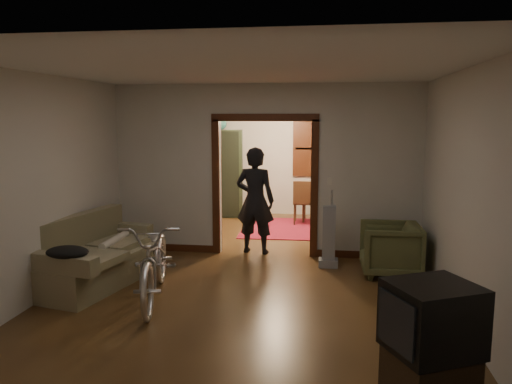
% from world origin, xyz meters
% --- Properties ---
extents(floor, '(5.00, 8.50, 0.01)m').
position_xyz_m(floor, '(0.00, 0.00, 0.00)').
color(floor, '#3D2713').
rests_on(floor, ground).
extents(ceiling, '(5.00, 8.50, 0.01)m').
position_xyz_m(ceiling, '(0.00, 0.00, 2.80)').
color(ceiling, white).
rests_on(ceiling, floor).
extents(wall_back, '(5.00, 0.02, 2.80)m').
position_xyz_m(wall_back, '(0.00, 4.25, 1.40)').
color(wall_back, beige).
rests_on(wall_back, floor).
extents(wall_left, '(0.02, 8.50, 2.80)m').
position_xyz_m(wall_left, '(-2.50, 0.00, 1.40)').
color(wall_left, beige).
rests_on(wall_left, floor).
extents(wall_right, '(0.02, 8.50, 2.80)m').
position_xyz_m(wall_right, '(2.50, 0.00, 1.40)').
color(wall_right, beige).
rests_on(wall_right, floor).
extents(partition_wall, '(5.00, 0.14, 2.80)m').
position_xyz_m(partition_wall, '(0.00, 0.75, 1.40)').
color(partition_wall, beige).
rests_on(partition_wall, floor).
extents(door_casing, '(1.74, 0.20, 2.32)m').
position_xyz_m(door_casing, '(0.00, 0.75, 1.10)').
color(door_casing, '#3D1C0E').
rests_on(door_casing, floor).
extents(far_window, '(0.98, 0.06, 1.28)m').
position_xyz_m(far_window, '(0.70, 4.21, 1.55)').
color(far_window, black).
rests_on(far_window, wall_back).
extents(chandelier, '(0.24, 0.24, 0.24)m').
position_xyz_m(chandelier, '(0.00, 2.50, 2.35)').
color(chandelier, '#FFE0A5').
rests_on(chandelier, ceiling).
extents(light_switch, '(0.08, 0.01, 0.12)m').
position_xyz_m(light_switch, '(1.05, 0.68, 1.25)').
color(light_switch, silver).
rests_on(light_switch, partition_wall).
extents(sofa, '(1.32, 2.16, 0.93)m').
position_xyz_m(sofa, '(-2.08, -1.04, 0.46)').
color(sofa, '#726D4C').
rests_on(sofa, floor).
extents(rolled_paper, '(0.10, 0.82, 0.10)m').
position_xyz_m(rolled_paper, '(-1.98, -0.74, 0.53)').
color(rolled_paper, beige).
rests_on(rolled_paper, sofa).
extents(jacket, '(0.51, 0.38, 0.15)m').
position_xyz_m(jacket, '(-2.03, -1.95, 0.68)').
color(jacket, black).
rests_on(jacket, sofa).
extents(bicycle, '(1.11, 2.09, 1.04)m').
position_xyz_m(bicycle, '(-1.08, -1.56, 0.52)').
color(bicycle, silver).
rests_on(bicycle, floor).
extents(armchair, '(0.85, 0.82, 0.76)m').
position_xyz_m(armchair, '(1.93, -0.12, 0.38)').
color(armchair, '#515630').
rests_on(armchair, floor).
extents(crt_tv, '(0.79, 0.76, 0.52)m').
position_xyz_m(crt_tv, '(1.81, -3.64, 0.79)').
color(crt_tv, black).
rests_on(crt_tv, tv_stand).
extents(vacuum, '(0.31, 0.26, 0.95)m').
position_xyz_m(vacuum, '(1.05, 0.16, 0.47)').
color(vacuum, gray).
rests_on(vacuum, floor).
extents(person, '(0.70, 0.50, 1.78)m').
position_xyz_m(person, '(-0.17, 0.79, 0.89)').
color(person, black).
rests_on(person, floor).
extents(oriental_rug, '(1.59, 2.05, 0.02)m').
position_xyz_m(oriental_rug, '(0.06, 2.68, 0.01)').
color(oriental_rug, maroon).
rests_on(oriental_rug, floor).
extents(locker, '(1.06, 0.69, 1.98)m').
position_xyz_m(locker, '(-1.41, 3.83, 0.99)').
color(locker, '#212E1B').
rests_on(locker, floor).
extents(globe, '(0.28, 0.28, 0.28)m').
position_xyz_m(globe, '(-1.41, 3.83, 1.94)').
color(globe, '#1E5972').
rests_on(globe, locker).
extents(desk, '(1.11, 0.67, 0.79)m').
position_xyz_m(desk, '(1.00, 3.51, 0.40)').
color(desk, '#321E10').
rests_on(desk, floor).
extents(desk_chair, '(0.52, 0.52, 0.94)m').
position_xyz_m(desk_chair, '(0.52, 3.19, 0.47)').
color(desk_chair, '#321E10').
rests_on(desk_chair, floor).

